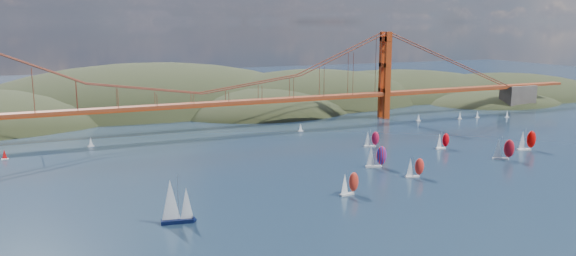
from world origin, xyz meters
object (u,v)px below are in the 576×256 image
at_px(racer_3, 442,141).
at_px(racer_rwb, 376,156).
at_px(racer_0, 349,183).
at_px(racer_2, 503,149).
at_px(racer_4, 527,140).
at_px(racer_1, 415,167).
at_px(racer_5, 371,139).
at_px(sloop_navy, 175,202).

relative_size(racer_3, racer_rwb, 0.82).
bearing_deg(racer_0, racer_rwb, 35.29).
height_order(racer_0, racer_rwb, racer_rwb).
bearing_deg(racer_2, racer_4, 53.76).
distance_m(racer_3, racer_4, 39.92).
height_order(racer_3, racer_rwb, racer_rwb).
relative_size(racer_1, racer_3, 1.02).
distance_m(racer_1, racer_5, 56.28).
distance_m(racer_2, racer_4, 26.30).
bearing_deg(racer_0, racer_2, 2.21).
xyz_separation_m(racer_5, racer_rwb, (-19.45, -35.18, 0.80)).
height_order(racer_1, racer_rwb, racer_rwb).
relative_size(racer_0, racer_2, 0.87).
relative_size(sloop_navy, racer_0, 1.70).
height_order(sloop_navy, racer_1, sloop_navy).
xyz_separation_m(racer_3, racer_4, (35.29, -18.63, 1.02)).
height_order(racer_1, racer_3, racer_1).
distance_m(racer_1, racer_3, 57.01).
relative_size(racer_1, racer_rwb, 0.84).
bearing_deg(racer_5, racer_4, -14.66).
height_order(sloop_navy, racer_4, sloop_navy).
height_order(racer_0, racer_2, racer_2).
distance_m(sloop_navy, racer_1, 99.77).
bearing_deg(racer_0, racer_1, 6.26).
bearing_deg(racer_4, sloop_navy, -159.10).
height_order(racer_2, racer_4, racer_4).
xyz_separation_m(racer_3, racer_rwb, (-49.07, -17.72, 0.87)).
bearing_deg(racer_rwb, racer_0, -119.07).
xyz_separation_m(sloop_navy, racer_5, (112.36, 68.73, -2.72)).
xyz_separation_m(racer_2, racer_4, (24.32, 10.00, 0.08)).
bearing_deg(racer_0, racer_5, 43.30).
relative_size(racer_2, racer_4, 0.98).
distance_m(racer_0, racer_rwb, 41.78).
bearing_deg(racer_5, racer_0, -112.85).
bearing_deg(racer_3, racer_5, 148.97).
bearing_deg(racer_3, sloop_navy, -160.65).
distance_m(racer_4, racer_rwb, 84.36).
bearing_deg(racer_5, racer_3, -16.11).
relative_size(racer_1, racer_4, 0.82).
bearing_deg(racer_1, racer_0, -153.62).
relative_size(racer_3, racer_4, 0.80).
relative_size(sloop_navy, racer_4, 1.45).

